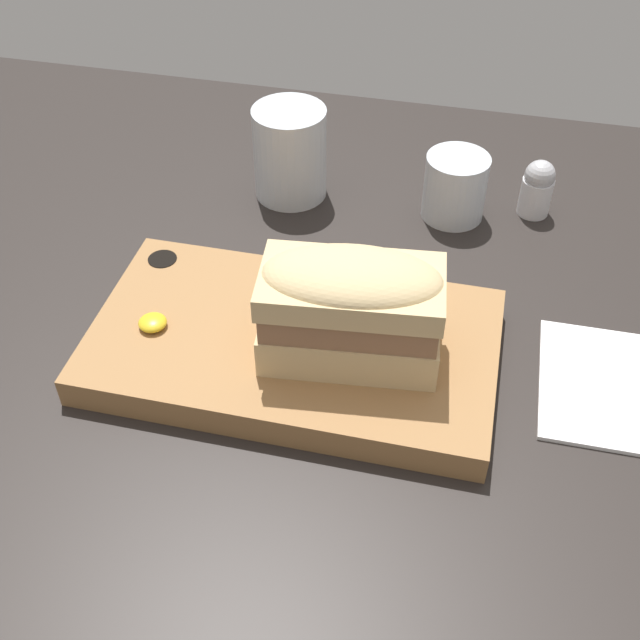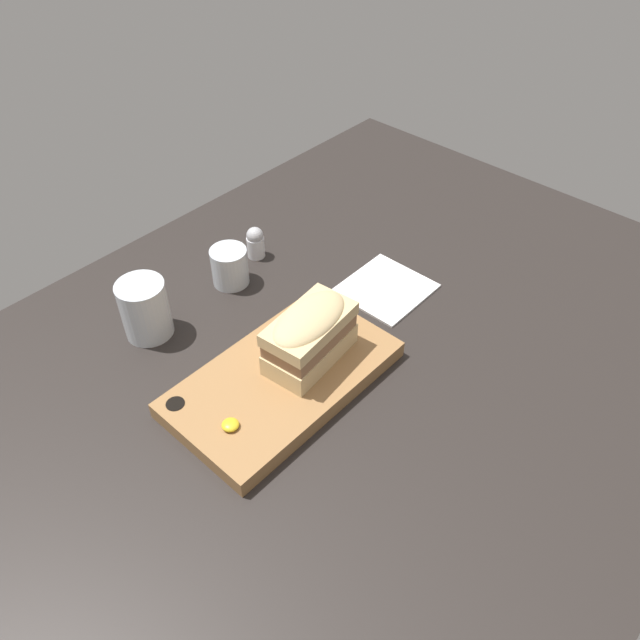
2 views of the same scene
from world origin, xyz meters
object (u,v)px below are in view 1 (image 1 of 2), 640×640
wine_glass (455,189)px  salt_shaker (537,188)px  napkin (627,390)px  water_glass (290,158)px  serving_board (293,345)px  sandwich (351,305)px

wine_glass → salt_shaker: (8.33, 2.29, -0.04)cm
napkin → water_glass: bearing=147.6°
salt_shaker → wine_glass: bearing=-164.6°
water_glass → napkin: 41.21cm
serving_board → salt_shaker: 32.88cm
water_glass → wine_glass: bearing=-0.5°
wine_glass → napkin: (16.99, -21.83, -2.94)cm
serving_board → wine_glass: bearing=65.2°
sandwich → salt_shaker: bearing=62.3°
napkin → serving_board: bearing=-175.3°
wine_glass → water_glass: bearing=179.5°
sandwich → napkin: bearing=8.0°
serving_board → sandwich: bearing=-10.2°
napkin → salt_shaker: salt_shaker is taller
serving_board → napkin: 28.25cm
water_glass → wine_glass: water_glass is taller
salt_shaker → sandwich: bearing=-117.7°
sandwich → wine_glass: 26.21cm
wine_glass → salt_shaker: wine_glass is taller
serving_board → water_glass: (-6.48, 24.30, 2.92)cm
sandwich → wine_glass: size_ratio=2.18×
serving_board → salt_shaker: (19.47, 26.44, 1.71)cm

